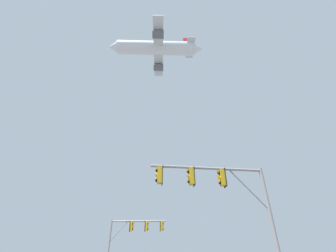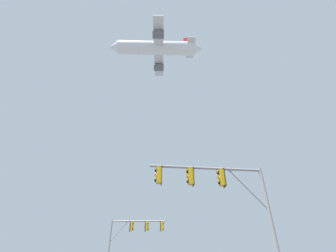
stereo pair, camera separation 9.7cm
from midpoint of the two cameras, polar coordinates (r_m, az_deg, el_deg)
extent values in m
cylinder|color=gray|center=(13.97, 24.65, -22.24)|extent=(0.20, 0.20, 6.65)
cylinder|color=gray|center=(13.52, 9.59, -10.23)|extent=(6.38, 0.77, 0.15)
cylinder|color=gray|center=(13.95, 19.19, -14.36)|extent=(1.98, 0.27, 2.23)
cube|color=gold|center=(12.88, -2.05, -12.05)|extent=(0.29, 0.34, 0.90)
cylinder|color=gold|center=(13.06, -2.00, -9.94)|extent=(0.05, 0.05, 0.12)
cube|color=black|center=(12.89, -1.41, -12.07)|extent=(0.07, 0.46, 1.04)
sphere|color=black|center=(12.97, -2.67, -10.89)|extent=(0.20, 0.20, 0.20)
cylinder|color=gold|center=(12.98, -2.96, -10.63)|extent=(0.06, 0.21, 0.21)
sphere|color=orange|center=(12.87, -2.71, -12.06)|extent=(0.20, 0.20, 0.20)
cylinder|color=gold|center=(12.88, -2.99, -11.79)|extent=(0.06, 0.21, 0.21)
sphere|color=black|center=(12.78, -2.74, -13.24)|extent=(0.20, 0.20, 0.20)
cylinder|color=gold|center=(12.79, -3.03, -12.97)|extent=(0.06, 0.21, 0.21)
cube|color=gold|center=(13.12, 5.80, -12.29)|extent=(0.29, 0.34, 0.90)
cylinder|color=gold|center=(13.30, 5.68, -10.22)|extent=(0.05, 0.05, 0.12)
cube|color=black|center=(13.15, 6.41, -12.29)|extent=(0.07, 0.46, 1.04)
sphere|color=black|center=(13.19, 5.11, -11.17)|extent=(0.20, 0.20, 0.20)
cylinder|color=gold|center=(13.20, 4.82, -10.92)|extent=(0.06, 0.21, 0.21)
sphere|color=orange|center=(13.09, 5.17, -12.32)|extent=(0.20, 0.20, 0.20)
cylinder|color=gold|center=(13.10, 4.87, -12.06)|extent=(0.06, 0.21, 0.21)
sphere|color=black|center=(13.00, 5.23, -13.48)|extent=(0.20, 0.20, 0.20)
cylinder|color=gold|center=(13.01, 4.93, -13.22)|extent=(0.06, 0.21, 0.21)
cube|color=gold|center=(13.59, 13.25, -12.31)|extent=(0.29, 0.34, 0.90)
cylinder|color=gold|center=(13.76, 12.99, -10.31)|extent=(0.05, 0.05, 0.12)
cube|color=black|center=(13.64, 13.82, -12.30)|extent=(0.07, 0.46, 1.04)
sphere|color=black|center=(13.63, 12.52, -11.24)|extent=(0.20, 0.20, 0.20)
cylinder|color=gold|center=(13.63, 12.23, -11.01)|extent=(0.06, 0.21, 0.21)
sphere|color=orange|center=(13.54, 12.66, -12.35)|extent=(0.20, 0.20, 0.20)
cylinder|color=gold|center=(13.54, 12.36, -12.11)|extent=(0.06, 0.21, 0.21)
sphere|color=black|center=(13.45, 12.80, -13.47)|extent=(0.20, 0.20, 0.20)
cylinder|color=gold|center=(13.45, 12.50, -13.23)|extent=(0.06, 0.21, 0.21)
cylinder|color=gray|center=(27.48, -14.41, -27.91)|extent=(0.20, 0.20, 6.20)
cylinder|color=gray|center=(27.18, -7.08, -22.24)|extent=(5.88, 0.50, 0.15)
cylinder|color=gray|center=(27.43, -11.89, -24.08)|extent=(1.83, 0.19, 2.07)
cube|color=gold|center=(26.82, -1.47, -23.45)|extent=(0.28, 0.33, 0.90)
cylinder|color=gold|center=(26.90, -1.46, -22.38)|extent=(0.05, 0.05, 0.12)
cube|color=black|center=(26.83, -1.80, -23.45)|extent=(0.05, 0.46, 1.04)
sphere|color=black|center=(26.85, -1.13, -22.89)|extent=(0.20, 0.20, 0.20)
cylinder|color=gold|center=(26.85, -0.98, -22.76)|extent=(0.05, 0.21, 0.21)
sphere|color=orange|center=(26.81, -1.14, -23.48)|extent=(0.20, 0.20, 0.20)
cylinder|color=gold|center=(26.81, -0.98, -23.35)|extent=(0.05, 0.21, 0.21)
sphere|color=black|center=(26.77, -1.14, -24.07)|extent=(0.20, 0.20, 0.20)
cylinder|color=gold|center=(26.77, -0.99, -23.94)|extent=(0.05, 0.21, 0.21)
cube|color=gold|center=(26.97, -5.21, -23.40)|extent=(0.28, 0.33, 0.90)
cylinder|color=gold|center=(27.05, -5.16, -22.33)|extent=(0.05, 0.05, 0.12)
cube|color=black|center=(26.99, -5.53, -23.39)|extent=(0.05, 0.46, 1.04)
sphere|color=black|center=(27.00, -4.85, -22.84)|extent=(0.20, 0.20, 0.20)
cylinder|color=gold|center=(27.00, -4.70, -22.72)|extent=(0.05, 0.21, 0.21)
sphere|color=orange|center=(26.96, -4.88, -23.43)|extent=(0.20, 0.20, 0.20)
cylinder|color=gold|center=(26.96, -4.73, -23.30)|extent=(0.05, 0.21, 0.21)
sphere|color=black|center=(26.92, -4.91, -24.02)|extent=(0.20, 0.20, 0.20)
cylinder|color=gold|center=(26.92, -4.75, -23.89)|extent=(0.05, 0.21, 0.21)
cube|color=gold|center=(27.23, -8.89, -23.25)|extent=(0.28, 0.33, 0.90)
cylinder|color=gold|center=(27.31, -8.80, -22.20)|extent=(0.05, 0.05, 0.12)
cube|color=black|center=(27.25, -9.21, -23.24)|extent=(0.05, 0.46, 1.04)
sphere|color=black|center=(27.24, -8.52, -22.71)|extent=(0.20, 0.20, 0.20)
cylinder|color=gold|center=(27.24, -8.36, -22.59)|extent=(0.05, 0.21, 0.21)
sphere|color=orange|center=(27.20, -8.57, -23.29)|extent=(0.20, 0.20, 0.20)
cylinder|color=gold|center=(27.20, -8.41, -23.17)|extent=(0.05, 0.21, 0.21)
sphere|color=black|center=(27.16, -8.62, -23.87)|extent=(0.20, 0.20, 0.20)
cylinder|color=gold|center=(27.16, -8.46, -23.76)|extent=(0.05, 0.21, 0.21)
cylinder|color=white|center=(61.00, -2.78, 18.66)|extent=(19.20, 3.55, 3.41)
cone|color=white|center=(62.25, -13.17, 18.39)|extent=(2.37, 3.26, 3.24)
cone|color=white|center=(61.57, 7.61, 18.35)|extent=(2.15, 2.91, 2.90)
cube|color=silver|center=(60.59, -2.27, 18.35)|extent=(2.47, 18.13, 0.38)
cylinder|color=#595B60|center=(56.65, -2.35, 21.63)|extent=(2.57, 1.94, 1.92)
cylinder|color=#595B60|center=(63.21, -2.23, 14.22)|extent=(2.57, 1.94, 1.92)
cube|color=#B21E1E|center=(62.78, 5.34, 19.58)|extent=(2.98, 0.28, 4.05)
cube|color=silver|center=(61.57, 5.62, 18.65)|extent=(1.96, 6.41, 0.21)
camera|label=1|loc=(0.05, -89.90, -0.06)|focal=24.73mm
camera|label=2|loc=(0.05, 90.10, 0.06)|focal=24.73mm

